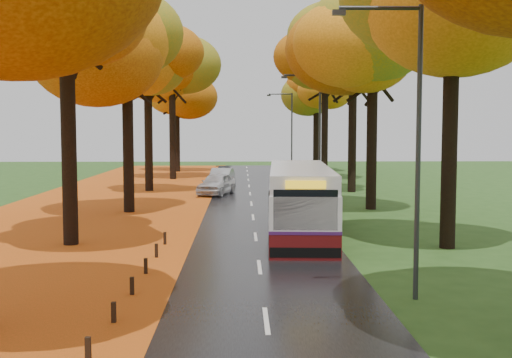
{
  "coord_description": "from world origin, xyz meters",
  "views": [
    {
      "loc": [
        -0.59,
        -9.27,
        4.73
      ],
      "look_at": [
        0.0,
        17.19,
        2.6
      ],
      "focal_mm": 45.0,
      "sensor_mm": 36.0,
      "label": 1
    }
  ],
  "objects_px": {
    "streetlamp_near": "(409,128)",
    "streetlamp_far": "(289,128)",
    "streetlamp_mid": "(316,128)",
    "car_silver": "(221,178)",
    "car_white": "(217,184)",
    "car_dark": "(224,173)",
    "bus": "(300,199)"
  },
  "relations": [
    {
      "from": "streetlamp_near",
      "to": "bus",
      "type": "distance_m",
      "value": 11.23
    },
    {
      "from": "streetlamp_near",
      "to": "bus",
      "type": "bearing_deg",
      "value": 100.67
    },
    {
      "from": "streetlamp_near",
      "to": "streetlamp_mid",
      "type": "relative_size",
      "value": 1.0
    },
    {
      "from": "streetlamp_far",
      "to": "car_silver",
      "type": "xyz_separation_m",
      "value": [
        -6.15,
        -10.86,
        -3.93
      ]
    },
    {
      "from": "streetlamp_far",
      "to": "car_silver",
      "type": "distance_m",
      "value": 13.08
    },
    {
      "from": "streetlamp_far",
      "to": "bus",
      "type": "distance_m",
      "value": 33.6
    },
    {
      "from": "streetlamp_mid",
      "to": "car_white",
      "type": "bearing_deg",
      "value": 139.23
    },
    {
      "from": "streetlamp_far",
      "to": "car_silver",
      "type": "height_order",
      "value": "streetlamp_far"
    },
    {
      "from": "streetlamp_far",
      "to": "car_dark",
      "type": "distance_m",
      "value": 8.33
    },
    {
      "from": "streetlamp_far",
      "to": "car_white",
      "type": "distance_m",
      "value": 18.15
    },
    {
      "from": "car_white",
      "to": "car_dark",
      "type": "bearing_deg",
      "value": 105.4
    },
    {
      "from": "bus",
      "to": "streetlamp_mid",
      "type": "bearing_deg",
      "value": 83.17
    },
    {
      "from": "streetlamp_mid",
      "to": "car_white",
      "type": "distance_m",
      "value": 9.19
    },
    {
      "from": "streetlamp_near",
      "to": "streetlamp_mid",
      "type": "height_order",
      "value": "same"
    },
    {
      "from": "car_dark",
      "to": "streetlamp_mid",
      "type": "bearing_deg",
      "value": -75.18
    },
    {
      "from": "bus",
      "to": "car_white",
      "type": "distance_m",
      "value": 17.39
    },
    {
      "from": "car_white",
      "to": "bus",
      "type": "bearing_deg",
      "value": -59.35
    },
    {
      "from": "streetlamp_near",
      "to": "streetlamp_far",
      "type": "bearing_deg",
      "value": 90.0
    },
    {
      "from": "streetlamp_near",
      "to": "car_dark",
      "type": "xyz_separation_m",
      "value": [
        -6.09,
        40.05,
        -4.07
      ]
    },
    {
      "from": "car_dark",
      "to": "car_white",
      "type": "bearing_deg",
      "value": -94.76
    },
    {
      "from": "streetlamp_mid",
      "to": "car_silver",
      "type": "bearing_deg",
      "value": 118.89
    },
    {
      "from": "streetlamp_far",
      "to": "car_white",
      "type": "bearing_deg",
      "value": -110.81
    },
    {
      "from": "streetlamp_mid",
      "to": "bus",
      "type": "xyz_separation_m",
      "value": [
        -2.0,
        -11.4,
        -3.11
      ]
    },
    {
      "from": "car_dark",
      "to": "bus",
      "type": "bearing_deg",
      "value": -85.92
    },
    {
      "from": "streetlamp_far",
      "to": "streetlamp_mid",
      "type": "bearing_deg",
      "value": -90.0
    },
    {
      "from": "streetlamp_near",
      "to": "car_silver",
      "type": "distance_m",
      "value": 33.94
    },
    {
      "from": "streetlamp_near",
      "to": "car_silver",
      "type": "height_order",
      "value": "streetlamp_near"
    },
    {
      "from": "streetlamp_far",
      "to": "streetlamp_near",
      "type": "bearing_deg",
      "value": -90.0
    },
    {
      "from": "streetlamp_near",
      "to": "car_dark",
      "type": "bearing_deg",
      "value": 98.65
    },
    {
      "from": "streetlamp_far",
      "to": "car_dark",
      "type": "height_order",
      "value": "streetlamp_far"
    },
    {
      "from": "bus",
      "to": "streetlamp_near",
      "type": "bearing_deg",
      "value": -76.21
    },
    {
      "from": "streetlamp_far",
      "to": "bus",
      "type": "relative_size",
      "value": 0.7
    }
  ]
}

